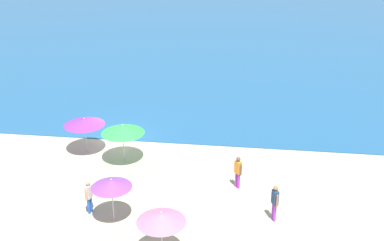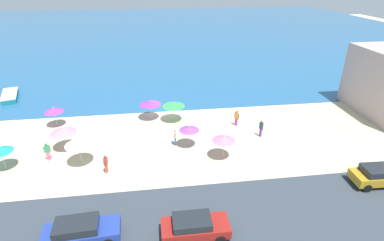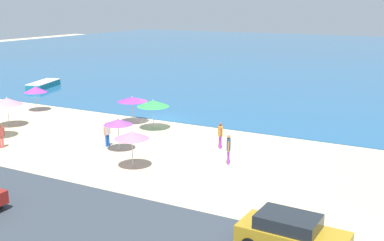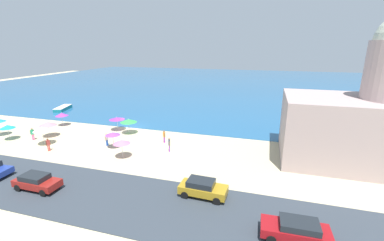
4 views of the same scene
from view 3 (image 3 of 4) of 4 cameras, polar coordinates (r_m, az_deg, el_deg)
ground_plane at (r=38.93m, az=-3.90°, el=0.02°), size 160.00×160.00×0.00m
sea at (r=89.75m, az=15.25°, el=7.46°), size 150.00×110.00×0.05m
beach_umbrella_0 at (r=27.44m, az=-7.16°, el=-1.74°), size 1.99×1.99×2.24m
beach_umbrella_1 at (r=37.90m, az=-7.11°, el=2.52°), size 2.36×2.36×2.16m
beach_umbrella_2 at (r=44.04m, az=-18.06°, el=3.52°), size 1.99×1.99×2.23m
beach_umbrella_3 at (r=35.80m, az=-4.63°, el=2.03°), size 2.41×2.41×2.28m
beach_umbrella_4 at (r=39.21m, az=-21.08°, el=2.13°), size 2.33×2.33×2.27m
beach_umbrella_8 at (r=30.81m, az=-8.75°, el=-0.17°), size 1.85×1.85×2.16m
bather_0 at (r=33.72m, az=-21.75°, el=-1.51°), size 0.33×0.54×1.66m
bather_1 at (r=28.24m, az=4.35°, el=-3.23°), size 0.34×0.54×1.80m
bather_2 at (r=31.26m, az=3.37°, el=-1.58°), size 0.40×0.46×1.75m
bather_5 at (r=32.14m, az=-10.04°, el=-1.41°), size 0.28×0.56×1.69m
parked_car_3 at (r=18.90m, az=11.71°, el=-12.98°), size 4.15×2.01×1.51m
skiff_nearshore at (r=56.09m, az=-17.16°, el=4.11°), size 3.09×5.44×0.67m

